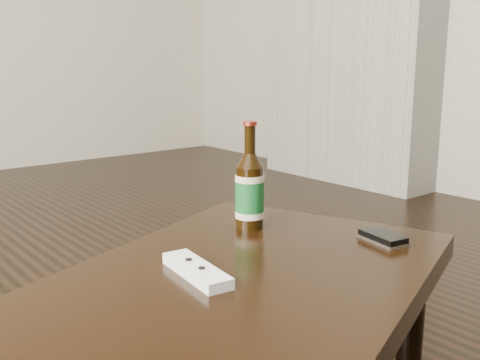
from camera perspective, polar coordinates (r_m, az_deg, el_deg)
coffee_table at (r=1.04m, az=-1.88°, el=-13.51°), size 1.21×0.96×0.40m
beer_bottle at (r=1.33m, az=1.00°, el=-1.11°), size 0.08×0.08×0.25m
phone at (r=1.29m, az=14.31°, el=-5.71°), size 0.08×0.12×0.02m
remote at (r=1.06m, az=-4.44°, el=-9.15°), size 0.08×0.19×0.02m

